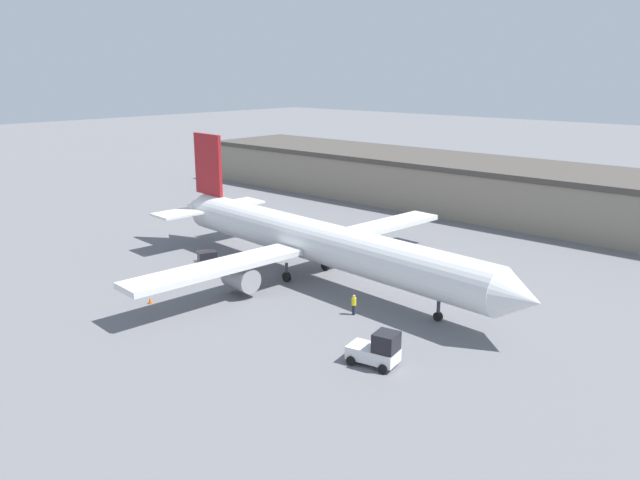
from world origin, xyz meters
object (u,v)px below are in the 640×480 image
(safety_cone_near, at_px, (150,300))
(ground_crew_worker, at_px, (354,304))
(baggage_tug, at_px, (377,350))
(belt_loader_truck, at_px, (207,264))
(airplane, at_px, (312,240))

(safety_cone_near, bearing_deg, ground_crew_worker, 33.99)
(ground_crew_worker, xyz_separation_m, baggage_tug, (6.64, -5.73, 0.19))
(baggage_tug, height_order, belt_loader_truck, belt_loader_truck)
(belt_loader_truck, xyz_separation_m, safety_cone_near, (2.42, -7.72, -0.85))
(airplane, height_order, safety_cone_near, airplane)
(airplane, bearing_deg, ground_crew_worker, -23.18)
(belt_loader_truck, relative_size, safety_cone_near, 5.52)
(airplane, xyz_separation_m, baggage_tug, (15.22, -10.18, -2.52))
(airplane, xyz_separation_m, ground_crew_worker, (8.57, -4.45, -2.71))
(airplane, height_order, belt_loader_truck, airplane)
(belt_loader_truck, height_order, safety_cone_near, belt_loader_truck)
(airplane, distance_m, belt_loader_truck, 10.21)
(ground_crew_worker, relative_size, belt_loader_truck, 0.55)
(airplane, relative_size, baggage_tug, 12.37)
(airplane, distance_m, ground_crew_worker, 10.03)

